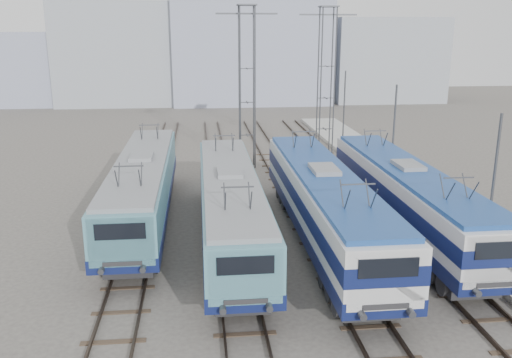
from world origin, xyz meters
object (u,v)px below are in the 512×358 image
at_px(locomotive_center_right, 324,200).
at_px(mast_rear, 344,113).
at_px(locomotive_far_right, 407,194).
at_px(mast_front, 492,196).
at_px(catenary_tower_west, 247,80).
at_px(locomotive_center_left, 230,203).
at_px(mast_mid, 393,140).
at_px(catenary_tower_east, 326,77).
at_px(locomotive_far_left, 143,185).

height_order(locomotive_center_right, mast_rear, mast_rear).
height_order(locomotive_far_right, mast_front, mast_front).
height_order(locomotive_far_right, catenary_tower_west, catenary_tower_west).
bearing_deg(mast_rear, catenary_tower_west, -155.06).
bearing_deg(locomotive_center_left, mast_front, -20.97).
distance_m(catenary_tower_west, mast_front, 22.00).
relative_size(locomotive_far_right, mast_mid, 2.52).
height_order(locomotive_center_left, mast_rear, mast_rear).
bearing_deg(catenary_tower_east, locomotive_center_left, -116.12).
xyz_separation_m(locomotive_center_left, mast_front, (10.85, -4.16, 1.31)).
xyz_separation_m(locomotive_center_left, mast_rear, (10.85, 19.84, 1.31)).
height_order(mast_front, mast_rear, same).
bearing_deg(locomotive_center_left, locomotive_center_right, -6.32).
bearing_deg(locomotive_center_right, locomotive_center_left, 173.68).
relative_size(catenary_tower_west, mast_front, 1.71).
distance_m(locomotive_center_left, catenary_tower_west, 16.61).
relative_size(locomotive_center_left, catenary_tower_west, 1.46).
bearing_deg(mast_rear, locomotive_far_left, -133.40).
xyz_separation_m(locomotive_center_right, mast_mid, (6.35, 8.34, 1.16)).
xyz_separation_m(locomotive_center_left, catenary_tower_east, (8.75, 17.84, 4.45)).
relative_size(locomotive_center_left, locomotive_far_right, 0.99).
height_order(locomotive_center_right, locomotive_far_right, locomotive_center_right).
xyz_separation_m(locomotive_center_right, catenary_tower_west, (-2.25, 16.34, 4.30)).
relative_size(catenary_tower_east, mast_rear, 1.71).
bearing_deg(locomotive_center_right, locomotive_far_left, 155.45).
distance_m(catenary_tower_west, catenary_tower_east, 6.80).
bearing_deg(locomotive_far_right, catenary_tower_west, 113.59).
distance_m(mast_front, mast_rear, 24.00).
distance_m(locomotive_center_right, catenary_tower_west, 17.05).
distance_m(locomotive_center_right, mast_front, 7.42).
bearing_deg(locomotive_center_right, locomotive_far_right, 11.08).
relative_size(locomotive_far_left, catenary_tower_east, 1.48).
bearing_deg(locomotive_center_left, locomotive_far_left, 141.25).
bearing_deg(locomotive_center_right, catenary_tower_west, 97.84).
bearing_deg(catenary_tower_west, mast_mid, -42.93).
relative_size(locomotive_far_left, locomotive_center_right, 0.97).
height_order(locomotive_far_left, mast_rear, mast_rear).
xyz_separation_m(locomotive_center_right, mast_front, (6.35, -3.66, 1.16)).
height_order(locomotive_far_left, catenary_tower_west, catenary_tower_west).
bearing_deg(mast_mid, mast_rear, 90.00).
height_order(locomotive_far_left, locomotive_center_left, locomotive_far_left).
bearing_deg(mast_mid, catenary_tower_east, 101.86).
bearing_deg(mast_front, catenary_tower_east, 95.45).
bearing_deg(locomotive_center_right, mast_front, -29.96).
xyz_separation_m(locomotive_far_right, mast_rear, (1.85, 19.46, 1.24)).
height_order(catenary_tower_east, mast_front, catenary_tower_east).
bearing_deg(mast_rear, locomotive_center_left, -118.67).
distance_m(mast_front, mast_mid, 12.00).
relative_size(locomotive_far_right, catenary_tower_east, 1.47).
bearing_deg(locomotive_center_left, mast_mid, 35.86).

